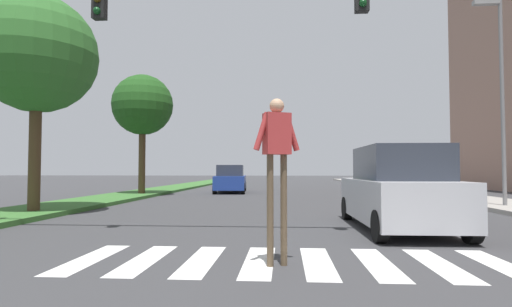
{
  "coord_description": "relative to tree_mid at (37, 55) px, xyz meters",
  "views": [
    {
      "loc": [
        -0.06,
        2.52,
        1.42
      ],
      "look_at": [
        -1.0,
        15.94,
        1.97
      ],
      "focal_mm": 28.18,
      "sensor_mm": 36.0,
      "label": 1
    }
  ],
  "objects": [
    {
      "name": "ground_plane",
      "position": [
        7.88,
        15.41,
        -5.06
      ],
      "size": [
        140.0,
        140.0,
        0.0
      ],
      "primitive_type": "plane",
      "color": "#38383A"
    },
    {
      "name": "crosswalk",
      "position": [
        7.88,
        -5.82,
        -5.06
      ],
      "size": [
        6.75,
        2.2,
        0.01
      ],
      "color": "silver",
      "rests_on": "ground_plane"
    },
    {
      "name": "median_strip",
      "position": [
        -0.33,
        13.41,
        -4.99
      ],
      "size": [
        2.74,
        64.0,
        0.15
      ],
      "primitive_type": "cube",
      "color": "#386B2D",
      "rests_on": "ground_plane"
    },
    {
      "name": "tree_mid",
      "position": [
        0.0,
        0.0,
        0.0
      ],
      "size": [
        3.71,
        3.71,
        6.8
      ],
      "color": "#4C3823",
      "rests_on": "median_strip"
    },
    {
      "name": "tree_far",
      "position": [
        0.13,
        9.17,
        -0.15
      ],
      "size": [
        3.27,
        3.27,
        6.44
      ],
      "color": "#4C3823",
      "rests_on": "median_strip"
    },
    {
      "name": "sidewalk_right",
      "position": [
        16.22,
        13.41,
        -4.99
      ],
      "size": [
        3.0,
        64.0,
        0.15
      ],
      "primitive_type": "cube",
      "color": "#9E9991",
      "rests_on": "ground_plane"
    },
    {
      "name": "traffic_light_gantry",
      "position": [
        3.87,
        -3.73,
        -0.65
      ],
      "size": [
        10.33,
        0.3,
        6.0
      ],
      "color": "gold",
      "rests_on": "median_strip"
    },
    {
      "name": "street_lamp_right",
      "position": [
        15.62,
        2.95,
        -0.47
      ],
      "size": [
        1.02,
        0.24,
        7.5
      ],
      "color": "slate",
      "rests_on": "sidewalk_right"
    },
    {
      "name": "pedestrian_performer",
      "position": [
        7.71,
        -6.08,
        -3.4
      ],
      "size": [
        0.72,
        0.39,
        2.49
      ],
      "color": "brown",
      "rests_on": "ground_plane"
    },
    {
      "name": "suv_crossing",
      "position": [
        10.52,
        -2.26,
        -4.13
      ],
      "size": [
        2.03,
        4.63,
        1.97
      ],
      "color": "#B7B7BC",
      "rests_on": "ground_plane"
    },
    {
      "name": "sedan_midblock",
      "position": [
        4.47,
        12.94,
        -4.27
      ],
      "size": [
        2.2,
        4.65,
        1.71
      ],
      "color": "navy",
      "rests_on": "ground_plane"
    }
  ]
}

